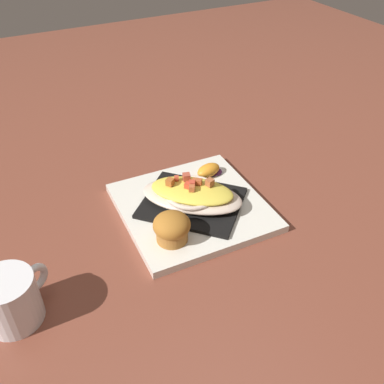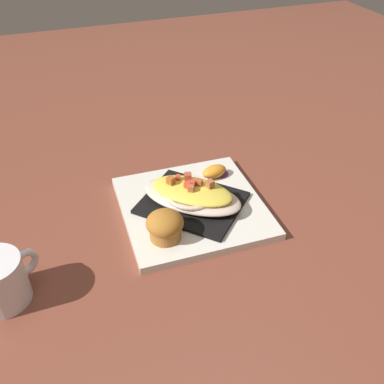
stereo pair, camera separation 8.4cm
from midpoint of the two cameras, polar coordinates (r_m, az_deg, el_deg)
name	(u,v)px [view 2 (the right image)]	position (r m, az deg, el deg)	size (l,w,h in m)	color
ground_plane	(192,210)	(0.87, 2.77, -2.52)	(2.60, 2.60, 0.00)	brown
square_plate	(192,207)	(0.86, 2.78, -2.11)	(0.27, 0.27, 0.02)	silver
folded_napkin	(192,203)	(0.85, 2.81, -1.52)	(0.19, 0.16, 0.01)	black
gratin_dish	(192,194)	(0.84, 2.85, -0.35)	(0.21, 0.22, 0.05)	beige
muffin	(165,226)	(0.76, -0.47, -4.59)	(0.07, 0.07, 0.05)	#A76A2D
orange_garnish	(215,172)	(0.93, 5.63, 2.60)	(0.06, 0.07, 0.03)	#5A2854
coffee_mug	(0,283)	(0.73, -21.06, -11.30)	(0.09, 0.11, 0.08)	white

